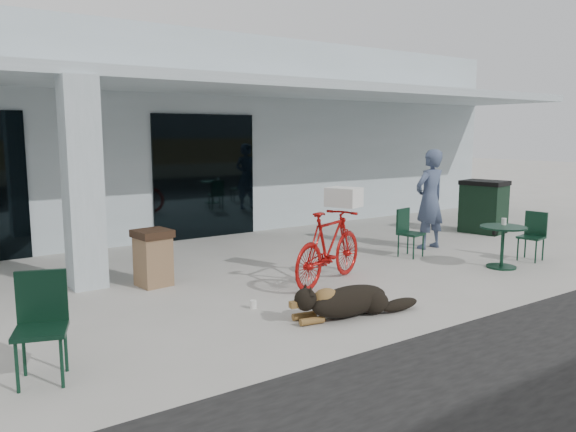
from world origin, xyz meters
TOP-DOWN VIEW (x-y plane):
  - ground at (0.00, 0.00)m, footprint 80.00×80.00m
  - building at (0.00, 8.50)m, footprint 22.00×7.00m
  - storefront_glass_right at (1.80, 4.98)m, footprint 2.40×0.06m
  - column at (-1.50, 2.30)m, footprint 0.50×0.50m
  - overhang at (0.00, 3.60)m, footprint 22.00×2.80m
  - bicycle at (1.63, 0.40)m, footprint 1.97×1.20m
  - laundry_basket at (2.05, 0.56)m, footprint 0.54×0.61m
  - dog at (0.85, -1.00)m, footprint 1.40×0.68m
  - cup_near_dog at (0.01, -0.03)m, footprint 0.09×0.09m
  - cafe_chair_near at (-2.74, -0.82)m, footprint 0.60×0.62m
  - cafe_table_far at (4.71, -0.50)m, footprint 0.77×0.77m
  - cafe_chair_far_a at (4.06, 1.00)m, footprint 0.49×0.52m
  - cafe_chair_far_b at (5.62, -0.46)m, footprint 0.50×0.47m
  - person at (4.94, 1.34)m, footprint 0.73×0.48m
  - cup_on_table at (4.86, -0.40)m, footprint 0.08×0.08m
  - trash_receptacle at (-0.65, 1.80)m, footprint 0.56×0.56m
  - wheeled_bin at (7.37, 1.86)m, footprint 0.94×1.09m

SIDE VIEW (x-z plane):
  - ground at x=0.00m, z-range 0.00..0.00m
  - cup_near_dog at x=0.01m, z-range 0.00..0.11m
  - dog at x=0.85m, z-range 0.00..0.45m
  - cafe_table_far at x=4.71m, z-range 0.00..0.72m
  - trash_receptacle at x=-0.65m, z-range 0.00..0.86m
  - cafe_chair_far_b at x=5.62m, z-range 0.00..0.88m
  - cafe_chair_far_a at x=4.06m, z-range 0.00..0.90m
  - cafe_chair_near at x=-2.74m, z-range 0.00..1.02m
  - bicycle at x=1.63m, z-range 0.00..1.15m
  - wheeled_bin at x=7.37m, z-range 0.00..1.21m
  - cup_on_table at x=4.86m, z-range 0.72..0.84m
  - person at x=4.94m, z-range 0.00..1.98m
  - laundry_basket at x=2.05m, z-range 1.15..1.45m
  - storefront_glass_right at x=1.80m, z-range 0.00..2.70m
  - column at x=-1.50m, z-range 0.00..3.12m
  - building at x=0.00m, z-range 0.00..4.50m
  - overhang at x=0.00m, z-range 3.12..3.30m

